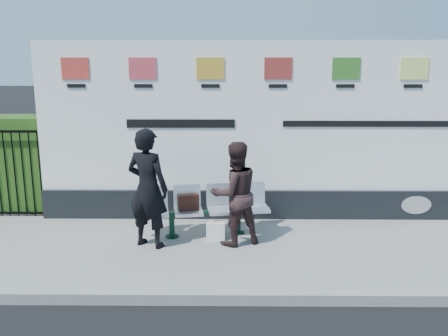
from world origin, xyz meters
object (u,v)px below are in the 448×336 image
woman_right (235,194)px  woman_left (148,188)px  billboard (276,144)px  bench (205,222)px

woman_right → woman_left: bearing=-18.5°
woman_right → billboard: bearing=-142.2°
woman_left → woman_right: 1.27m
billboard → woman_left: bearing=-145.7°
billboard → bench: bearing=-141.9°
bench → woman_right: bearing=-45.8°
woman_right → bench: bearing=-59.3°
woman_left → woman_right: (1.27, 0.09, -0.11)m
woman_left → woman_right: woman_left is taller
bench → woman_left: 1.14m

